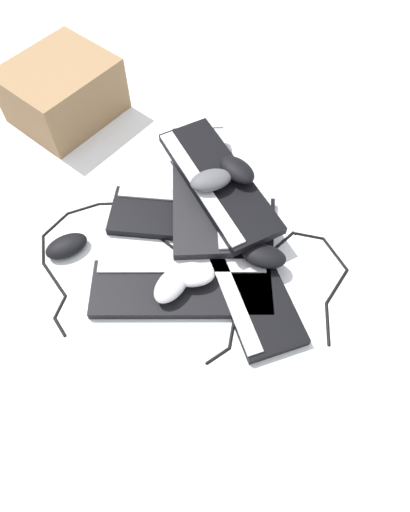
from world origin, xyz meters
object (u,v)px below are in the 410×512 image
(keyboard_0, at_px, (182,288))
(mouse_2, at_px, (66,246))
(keyboard_2, at_px, (192,215))
(mouse_5, at_px, (211,180))
(mouse_1, at_px, (172,284))
(keyboard_1, at_px, (244,273))
(mouse_3, at_px, (264,256))
(keyboard_4, at_px, (217,181))
(mouse_0, at_px, (192,275))
(cardboard_box, at_px, (63,91))
(keyboard_3, at_px, (202,188))
(mouse_4, at_px, (237,170))

(keyboard_0, height_order, mouse_2, mouse_2)
(keyboard_2, height_order, mouse_5, mouse_5)
(keyboard_0, relative_size, mouse_1, 4.07)
(keyboard_2, xyz_separation_m, mouse_5, (-0.06, -0.01, 0.10))
(keyboard_0, xyz_separation_m, keyboard_1, (-0.15, 0.05, 0.00))
(mouse_3, bearing_deg, keyboard_4, -48.26)
(mouse_3, bearing_deg, keyboard_1, 43.89)
(keyboard_2, bearing_deg, keyboard_0, 49.52)
(keyboard_1, distance_m, keyboard_2, 0.22)
(keyboard_0, relative_size, mouse_0, 4.07)
(keyboard_1, height_order, cardboard_box, cardboard_box)
(keyboard_3, xyz_separation_m, mouse_1, (0.23, 0.21, 0.01))
(keyboard_1, relative_size, keyboard_2, 1.07)
(mouse_3, bearing_deg, keyboard_0, 33.23)
(keyboard_1, xyz_separation_m, mouse_2, (0.33, -0.32, 0.01))
(keyboard_2, relative_size, cardboard_box, 1.44)
(keyboard_3, bearing_deg, mouse_2, -8.04)
(keyboard_2, distance_m, mouse_4, 0.17)
(cardboard_box, bearing_deg, mouse_5, 105.89)
(keyboard_0, distance_m, keyboard_4, 0.31)
(keyboard_3, xyz_separation_m, mouse_4, (-0.08, 0.05, 0.07))
(mouse_0, distance_m, mouse_4, 0.31)
(keyboard_3, relative_size, keyboard_4, 0.99)
(mouse_4, bearing_deg, mouse_2, 69.33)
(keyboard_2, relative_size, mouse_2, 3.93)
(mouse_2, relative_size, mouse_5, 1.00)
(mouse_3, distance_m, cardboard_box, 0.81)
(keyboard_3, xyz_separation_m, mouse_3, (-0.00, 0.27, 0.01))
(keyboard_4, relative_size, mouse_5, 4.14)
(mouse_3, height_order, mouse_4, mouse_4)
(keyboard_4, relative_size, mouse_4, 4.14)
(mouse_3, xyz_separation_m, mouse_5, (-0.00, -0.23, 0.06))
(mouse_1, xyz_separation_m, mouse_5, (-0.23, -0.17, 0.06))
(cardboard_box, bearing_deg, keyboard_4, 109.09)
(keyboard_2, bearing_deg, mouse_2, -16.98)
(mouse_3, bearing_deg, mouse_0, 30.93)
(keyboard_2, xyz_separation_m, mouse_2, (0.32, -0.10, 0.01))
(keyboard_3, height_order, mouse_0, mouse_0)
(mouse_0, bearing_deg, cardboard_box, -57.58)
(keyboard_1, bearing_deg, mouse_1, -18.26)
(mouse_3, xyz_separation_m, mouse_4, (-0.08, -0.22, 0.06))
(mouse_4, distance_m, mouse_5, 0.08)
(keyboard_0, distance_m, keyboard_3, 0.30)
(mouse_0, xyz_separation_m, mouse_4, (-0.25, -0.16, 0.06))
(keyboard_2, distance_m, mouse_1, 0.24)
(keyboard_0, height_order, mouse_1, mouse_1)
(keyboard_4, bearing_deg, mouse_0, 42.03)
(cardboard_box, bearing_deg, keyboard_3, 106.70)
(mouse_2, relative_size, mouse_3, 1.00)
(mouse_1, height_order, mouse_2, mouse_1)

